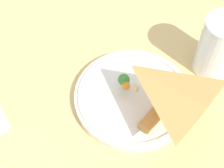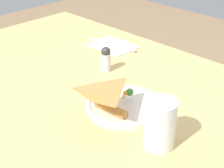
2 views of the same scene
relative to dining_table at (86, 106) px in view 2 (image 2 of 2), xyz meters
The scene contains 6 objects.
dining_table is the anchor object (origin of this frame).
plate_pizza 0.23m from the dining_table, ahead, with size 0.21×0.21×0.05m.
milk_glass 0.41m from the dining_table, 13.82° to the right, with size 0.08×0.08×0.12m.
napkin_folded 0.31m from the dining_table, 116.66° to the left, with size 0.17×0.13×0.00m.
butter_knife 0.32m from the dining_table, 118.69° to the left, with size 0.21×0.06×0.01m.
pepper_shaker 0.17m from the dining_table, 89.00° to the left, with size 0.03×0.03×0.09m.
Camera 2 is at (0.74, -0.63, 1.26)m, focal length 55.00 mm.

